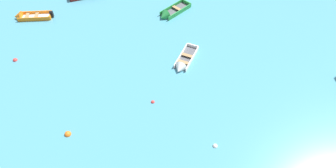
% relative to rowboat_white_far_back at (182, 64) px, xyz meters
% --- Properties ---
extents(rowboat_white_far_back, '(2.67, 3.77, 1.05)m').
position_rel_rowboat_white_far_back_xyz_m(rowboat_white_far_back, '(0.00, 0.00, 0.00)').
color(rowboat_white_far_back, '#4C4C51').
rests_on(rowboat_white_far_back, ground_plane).
extents(rowboat_green_near_right, '(3.81, 3.59, 1.21)m').
position_rel_rowboat_white_far_back_xyz_m(rowboat_green_near_right, '(-0.64, 7.55, 0.04)').
color(rowboat_green_near_right, '#4C4C51').
rests_on(rowboat_green_near_right, ground_plane).
extents(rowboat_orange_distant_center, '(3.97, 1.23, 1.09)m').
position_rel_rowboat_white_far_back_xyz_m(rowboat_orange_distant_center, '(-15.39, 8.08, 0.03)').
color(rowboat_orange_distant_center, beige).
rests_on(rowboat_orange_distant_center, ground_plane).
extents(mooring_buoy_midfield, '(0.48, 0.48, 0.48)m').
position_rel_rowboat_white_far_back_xyz_m(mooring_buoy_midfield, '(-8.87, -6.39, -0.17)').
color(mooring_buoy_midfield, orange).
rests_on(mooring_buoy_midfield, ground_plane).
extents(mooring_buoy_trailing, '(0.34, 0.34, 0.34)m').
position_rel_rowboat_white_far_back_xyz_m(mooring_buoy_trailing, '(1.45, -8.04, -0.17)').
color(mooring_buoy_trailing, silver).
rests_on(mooring_buoy_trailing, ground_plane).
extents(mooring_buoy_far_field, '(0.40, 0.40, 0.40)m').
position_rel_rowboat_white_far_back_xyz_m(mooring_buoy_far_field, '(-14.81, 1.67, -0.17)').
color(mooring_buoy_far_field, red).
rests_on(mooring_buoy_far_field, ground_plane).
extents(mooring_buoy_near_foreground, '(0.29, 0.29, 0.29)m').
position_rel_rowboat_white_far_back_xyz_m(mooring_buoy_near_foreground, '(-2.73, -3.89, -0.17)').
color(mooring_buoy_near_foreground, red).
rests_on(mooring_buoy_near_foreground, ground_plane).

